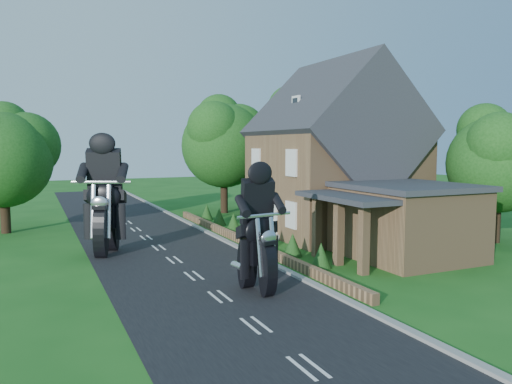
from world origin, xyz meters
name	(u,v)px	position (x,y,z in m)	size (l,w,h in m)	color
ground	(194,276)	(0.00, 0.00, 0.00)	(120.00, 120.00, 0.00)	#195317
road	(194,276)	(0.00, 0.00, 0.01)	(7.00, 80.00, 0.02)	black
kerb	(276,266)	(3.65, 0.00, 0.06)	(0.30, 80.00, 0.12)	gray
garden_wall	(244,241)	(4.30, 5.00, 0.20)	(0.30, 22.00, 0.40)	#98724D
house	(334,160)	(10.49, 6.00, 4.34)	(9.54, 8.64, 10.24)	#98724D
annex	(404,220)	(9.87, -0.80, 1.77)	(7.05, 5.94, 3.44)	#98724D
tree_annex_side	(501,155)	(17.13, 0.10, 4.69)	(5.64, 5.20, 7.48)	black
tree_house_right	(390,145)	(16.65, 8.62, 5.19)	(6.51, 6.00, 8.40)	black
tree_behind_house	(303,132)	(14.18, 16.14, 6.23)	(7.81, 7.20, 10.08)	black
tree_behind_left	(228,138)	(8.16, 17.13, 5.73)	(6.94, 6.40, 9.16)	black
tree_far_road	(10,151)	(-6.86, 14.11, 4.84)	(6.08, 5.60, 7.84)	black
shrub_a	(321,256)	(5.30, -1.00, 0.55)	(0.90, 0.90, 1.10)	#163D13
shrub_b	(293,245)	(5.30, 1.50, 0.55)	(0.90, 0.90, 1.10)	#163D13
shrub_c	(269,236)	(5.30, 4.00, 0.55)	(0.90, 0.90, 1.10)	#163D13
shrub_d	(233,222)	(5.30, 9.00, 0.55)	(0.90, 0.90, 1.10)	#163D13
shrub_e	(219,217)	(5.30, 11.50, 0.55)	(0.90, 0.90, 1.10)	#163D13
shrub_f	(207,212)	(5.30, 14.00, 0.55)	(0.90, 0.90, 1.10)	#163D13
motorcycle_lead	(257,273)	(1.39, -3.07, 0.70)	(0.38, 1.49, 1.39)	black
motorcycle_follow	(106,237)	(-2.62, 5.49, 0.86)	(0.47, 1.86, 1.73)	black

